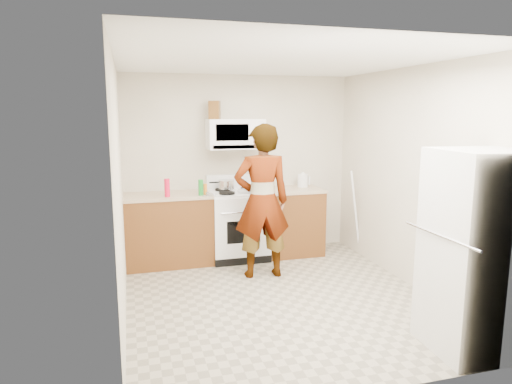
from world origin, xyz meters
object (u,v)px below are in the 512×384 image
object	(u,v)px
microwave	(235,134)
fridge	(477,252)
person	(262,201)
gas_range	(238,223)
kettle	(303,181)
saucepan	(226,185)

from	to	relation	value
microwave	fridge	size ratio (longest dim) A/B	0.45
person	fridge	distance (m)	2.48
gas_range	kettle	size ratio (longest dim) A/B	6.28
microwave	fridge	world-z (taller)	microwave
gas_range	saucepan	bearing A→B (deg)	138.30
microwave	saucepan	xyz separation A→B (m)	(-0.13, -0.01, -0.69)
gas_range	microwave	bearing A→B (deg)	90.00
kettle	saucepan	bearing A→B (deg)	167.67
fridge	saucepan	xyz separation A→B (m)	(-1.47, 3.05, 0.16)
gas_range	fridge	xyz separation A→B (m)	(1.34, -2.93, 0.36)
kettle	saucepan	xyz separation A→B (m)	(-1.11, 0.02, -0.01)
gas_range	saucepan	size ratio (longest dim) A/B	5.30
kettle	fridge	bearing A→B (deg)	-94.63
microwave	person	size ratio (longest dim) A/B	0.41
microwave	person	world-z (taller)	microwave
gas_range	person	size ratio (longest dim) A/B	0.61
microwave	gas_range	bearing A→B (deg)	-90.00
saucepan	kettle	bearing A→B (deg)	-1.00
person	microwave	bearing A→B (deg)	-79.34
microwave	kettle	distance (m)	1.19
fridge	kettle	distance (m)	3.06
microwave	kettle	xyz separation A→B (m)	(0.98, -0.03, -0.68)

